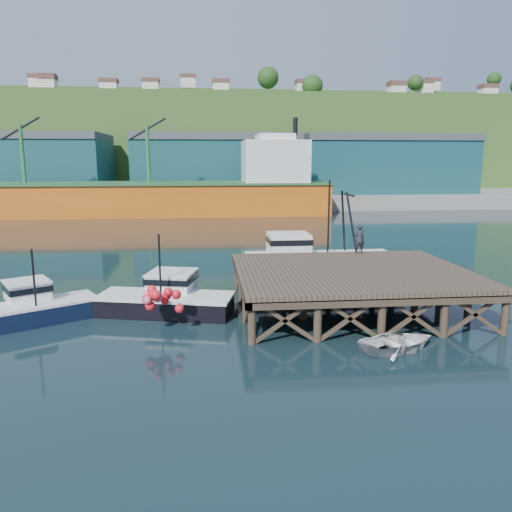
{
  "coord_description": "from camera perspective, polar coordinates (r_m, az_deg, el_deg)",
  "views": [
    {
      "loc": [
        -2.07,
        -24.87,
        7.75
      ],
      "look_at": [
        0.66,
        2.0,
        2.55
      ],
      "focal_mm": 35.0,
      "sensor_mm": 36.0,
      "label": 1
    }
  ],
  "objects": [
    {
      "name": "wharf",
      "position": [
        26.46,
        10.98,
        -1.98
      ],
      "size": [
        12.0,
        10.0,
        2.62
      ],
      "color": "brown",
      "rests_on": "ground"
    },
    {
      "name": "warehouse_left",
      "position": [
        95.72,
        -26.27,
        9.05
      ],
      "size": [
        32.0,
        16.0,
        9.0
      ],
      "primitive_type": "cube",
      "color": "#17494E",
      "rests_on": "far_quay"
    },
    {
      "name": "boat_black",
      "position": [
        26.19,
        -10.11,
        -4.7
      ],
      "size": [
        7.25,
        6.01,
        4.23
      ],
      "rotation": [
        0.0,
        0.0,
        -0.24
      ],
      "color": "black",
      "rests_on": "ground"
    },
    {
      "name": "hillside",
      "position": [
        124.93,
        -4.96,
        12.35
      ],
      "size": [
        220.0,
        50.0,
        22.0
      ],
      "primitive_type": "cube",
      "color": "#2D511E",
      "rests_on": "ground"
    },
    {
      "name": "far_quay",
      "position": [
        95.13,
        -4.56,
        6.8
      ],
      "size": [
        160.0,
        40.0,
        2.0
      ],
      "primitive_type": "cube",
      "color": "gray",
      "rests_on": "ground"
    },
    {
      "name": "cargo_ship",
      "position": [
        73.28,
        -10.88,
        7.24
      ],
      "size": [
        55.5,
        10.0,
        13.75
      ],
      "color": "#D96114",
      "rests_on": "ground"
    },
    {
      "name": "dockworker",
      "position": [
        31.07,
        11.72,
        1.93
      ],
      "size": [
        0.66,
        0.44,
        1.8
      ],
      "primitive_type": "imported",
      "rotation": [
        0.0,
        0.0,
        3.16
      ],
      "color": "#212029",
      "rests_on": "wharf"
    },
    {
      "name": "dinghy",
      "position": [
        21.73,
        15.95,
        -9.44
      ],
      "size": [
        3.86,
        3.17,
        0.7
      ],
      "primitive_type": "imported",
      "rotation": [
        0.0,
        0.0,
        1.83
      ],
      "color": "silver",
      "rests_on": "ground"
    },
    {
      "name": "trawler",
      "position": [
        32.82,
        7.07,
        -0.44
      ],
      "size": [
        9.77,
        3.61,
        6.51
      ],
      "rotation": [
        0.0,
        0.0,
        0.01
      ],
      "color": "beige",
      "rests_on": "ground"
    },
    {
      "name": "boat_navy",
      "position": [
        26.73,
        -24.21,
        -5.28
      ],
      "size": [
        6.17,
        4.87,
        3.7
      ],
      "rotation": [
        0.0,
        0.0,
        0.54
      ],
      "color": "#0E1832",
      "rests_on": "ground"
    },
    {
      "name": "warehouse_right",
      "position": [
        95.43,
        14.06,
        9.83
      ],
      "size": [
        30.0,
        16.0,
        9.0
      ],
      "primitive_type": "cube",
      "color": "#17494E",
      "rests_on": "far_quay"
    },
    {
      "name": "ground",
      "position": [
        26.13,
        -1.0,
        -6.35
      ],
      "size": [
        300.0,
        300.0,
        0.0
      ],
      "primitive_type": "plane",
      "color": "black",
      "rests_on": "ground"
    },
    {
      "name": "warehouse_mid",
      "position": [
        89.9,
        -4.54,
        10.07
      ],
      "size": [
        28.0,
        16.0,
        9.0
      ],
      "primitive_type": "cube",
      "color": "#17494E",
      "rests_on": "far_quay"
    }
  ]
}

